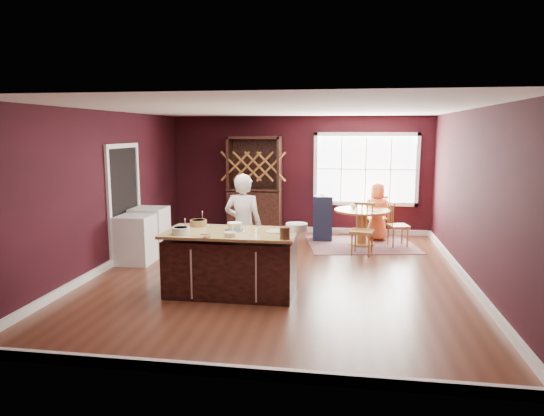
{
  "coord_description": "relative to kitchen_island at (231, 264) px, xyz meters",
  "views": [
    {
      "loc": [
        1.07,
        -7.73,
        2.35
      ],
      "look_at": [
        -0.18,
        0.38,
        1.05
      ],
      "focal_mm": 32.0,
      "sensor_mm": 36.0,
      "label": 1
    }
  ],
  "objects": [
    {
      "name": "toddler",
      "position": [
        1.22,
        3.73,
        0.37
      ],
      "size": [
        0.18,
        0.14,
        0.26
      ],
      "primitive_type": null,
      "color": "#8CA5BF",
      "rests_on": "high_chair"
    },
    {
      "name": "bowl_olive",
      "position": [
        0.07,
        -0.34,
        0.51
      ],
      "size": [
        0.16,
        0.16,
        0.06
      ],
      "primitive_type": "cylinder",
      "color": "beige",
      "rests_on": "kitchen_island"
    },
    {
      "name": "hutch",
      "position": [
        -0.46,
        4.27,
        0.68
      ],
      "size": [
        1.22,
        0.51,
        2.24
      ],
      "primitive_type": "cube",
      "color": "black",
      "rests_on": "ground"
    },
    {
      "name": "baker",
      "position": [
        0.01,
        0.78,
        0.41
      ],
      "size": [
        0.65,
        0.45,
        1.69
      ],
      "primitive_type": "imported",
      "rotation": [
        0.0,
        0.0,
        3.06
      ],
      "color": "silver",
      "rests_on": "ground"
    },
    {
      "name": "seated_woman",
      "position": [
        2.3,
        3.89,
        0.19
      ],
      "size": [
        0.68,
        0.51,
        1.26
      ],
      "primitive_type": "imported",
      "rotation": [
        0.0,
        0.0,
        3.33
      ],
      "color": "orange",
      "rests_on": "ground"
    },
    {
      "name": "doorway",
      "position": [
        -2.41,
        1.65,
        0.59
      ],
      "size": [
        0.08,
        1.26,
        2.13
      ],
      "primitive_type": null,
      "color": "white",
      "rests_on": "room_shell"
    },
    {
      "name": "white_tub",
      "position": [
        0.93,
        0.2,
        0.53
      ],
      "size": [
        0.32,
        0.32,
        0.11
      ],
      "primitive_type": "cylinder",
      "color": "white",
      "rests_on": "kitchen_island"
    },
    {
      "name": "chair_south",
      "position": [
        1.96,
        2.56,
        0.06
      ],
      "size": [
        0.5,
        0.49,
        1.01
      ],
      "primitive_type": null,
      "rotation": [
        0.0,
        0.0,
        -0.22
      ],
      "color": "#9A5827",
      "rests_on": "ground"
    },
    {
      "name": "kitchen_island",
      "position": [
        0.0,
        0.0,
        0.0
      ],
      "size": [
        1.91,
        1.0,
        0.92
      ],
      "color": "black",
      "rests_on": "ground"
    },
    {
      "name": "bowl_blue",
      "position": [
        -0.66,
        -0.28,
        0.53
      ],
      "size": [
        0.25,
        0.25,
        0.1
      ],
      "primitive_type": "cylinder",
      "color": "silver",
      "rests_on": "kitchen_island"
    },
    {
      "name": "chair_east",
      "position": [
        2.71,
        3.38,
        0.03
      ],
      "size": [
        0.47,
        0.48,
        0.94
      ],
      "primitive_type": null,
      "rotation": [
        0.0,
        0.0,
        1.84
      ],
      "color": "brown",
      "rests_on": "ground"
    },
    {
      "name": "bowl_pink",
      "position": [
        -0.25,
        -0.43,
        0.51
      ],
      "size": [
        0.14,
        0.14,
        0.05
      ],
      "primitive_type": "cylinder",
      "color": "white",
      "rests_on": "kitchen_island"
    },
    {
      "name": "table_cup",
      "position": [
        1.8,
        3.47,
        0.36
      ],
      "size": [
        0.12,
        0.12,
        0.1
      ],
      "primitive_type": "imported",
      "rotation": [
        0.0,
        0.0,
        -0.01
      ],
      "color": "white",
      "rests_on": "dining_table"
    },
    {
      "name": "stoneware_crock",
      "position": [
        0.83,
        -0.39,
        0.56
      ],
      "size": [
        0.14,
        0.14,
        0.17
      ],
      "primitive_type": "cylinder",
      "color": "brown",
      "rests_on": "kitchen_island"
    },
    {
      "name": "room_shell",
      "position": [
        0.56,
        1.05,
        0.91
      ],
      "size": [
        7.0,
        7.0,
        7.0
      ],
      "color": "#572D1B",
      "rests_on": "ground"
    },
    {
      "name": "bowl_yellow",
      "position": [
        -0.59,
        0.32,
        0.53
      ],
      "size": [
        0.25,
        0.25,
        0.1
      ],
      "primitive_type": "cylinder",
      "color": "brown",
      "rests_on": "kitchen_island"
    },
    {
      "name": "table_plate",
      "position": [
        2.19,
        3.27,
        0.32
      ],
      "size": [
        0.18,
        0.18,
        0.01
      ],
      "primitive_type": "cylinder",
      "color": "beige",
      "rests_on": "dining_table"
    },
    {
      "name": "dining_table",
      "position": [
        1.97,
        3.38,
        0.1
      ],
      "size": [
        1.15,
        1.15,
        0.75
      ],
      "color": "brown",
      "rests_on": "ground"
    },
    {
      "name": "drinking_glass",
      "position": [
        0.41,
        -0.06,
        0.55
      ],
      "size": [
        0.07,
        0.07,
        0.14
      ],
      "primitive_type": "cylinder",
      "color": "silver",
      "rests_on": "kitchen_island"
    },
    {
      "name": "chair_north",
      "position": [
        2.31,
        4.17,
        0.05
      ],
      "size": [
        0.5,
        0.48,
        0.97
      ],
      "primitive_type": null,
      "rotation": [
        0.0,
        0.0,
        3.41
      ],
      "color": "brown",
      "rests_on": "ground"
    },
    {
      "name": "rug",
      "position": [
        1.97,
        3.38,
        -0.43
      ],
      "size": [
        2.45,
        2.06,
        0.01
      ],
      "primitive_type": "cube",
      "rotation": [
        0.0,
        0.0,
        0.19
      ],
      "color": "brown",
      "rests_on": "ground"
    },
    {
      "name": "high_chair",
      "position": [
        1.14,
        3.74,
        0.07
      ],
      "size": [
        0.43,
        0.43,
        1.02
      ],
      "primitive_type": null,
      "rotation": [
        0.0,
        0.0,
        0.04
      ],
      "color": "#1A2540",
      "rests_on": "ground"
    },
    {
      "name": "window",
      "position": [
        2.06,
        4.52,
        1.06
      ],
      "size": [
        2.36,
        0.1,
        1.66
      ],
      "primitive_type": null,
      "color": "white",
      "rests_on": "room_shell"
    },
    {
      "name": "washer",
      "position": [
        -2.08,
        1.33,
        -0.01
      ],
      "size": [
        0.6,
        0.58,
        0.87
      ],
      "primitive_type": "cube",
      "color": "silver",
      "rests_on": "ground"
    },
    {
      "name": "dinner_plate",
      "position": [
        0.65,
        0.06,
        0.49
      ],
      "size": [
        0.29,
        0.29,
        0.02
      ],
      "primitive_type": "cylinder",
      "color": "#F4EFA1",
      "rests_on": "kitchen_island"
    },
    {
      "name": "dryer",
      "position": [
        -2.08,
        1.97,
        0.02
      ],
      "size": [
        0.63,
        0.61,
        0.91
      ],
      "primitive_type": "cube",
      "color": "white",
      "rests_on": "ground"
    },
    {
      "name": "layer_cake",
      "position": [
        0.04,
        0.07,
        0.54
      ],
      "size": [
        0.29,
        0.29,
        0.12
      ],
      "primitive_type": null,
      "color": "white",
      "rests_on": "kitchen_island"
    }
  ]
}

